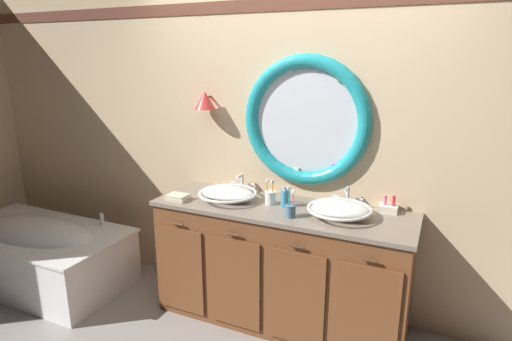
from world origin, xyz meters
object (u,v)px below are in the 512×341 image
at_px(bathtub, 39,250).
at_px(sink_basin_right, 339,209).
at_px(folded_hand_towel, 178,197).
at_px(toothbrush_holder_left, 270,197).
at_px(toothbrush_holder_right, 290,210).
at_px(soap_dispenser, 285,198).
at_px(toiletry_basket, 389,208).
at_px(sink_basin_left, 228,193).

bearing_deg(bathtub, sink_basin_right, 7.67).
relative_size(bathtub, folded_hand_towel, 9.72).
distance_m(toothbrush_holder_left, toothbrush_holder_right, 0.29).
bearing_deg(soap_dispenser, toiletry_basket, 15.66).
distance_m(bathtub, sink_basin_left, 1.88).
height_order(toothbrush_holder_left, toothbrush_holder_right, toothbrush_holder_right).
bearing_deg(toothbrush_holder_left, toiletry_basket, 13.31).
bearing_deg(soap_dispenser, folded_hand_towel, -165.51).
relative_size(sink_basin_left, folded_hand_towel, 2.70).
xyz_separation_m(sink_basin_left, toiletry_basket, (1.14, 0.24, -0.02)).
relative_size(toothbrush_holder_left, soap_dispenser, 1.23).
xyz_separation_m(bathtub, sink_basin_right, (2.58, 0.35, 0.67)).
xyz_separation_m(toothbrush_holder_left, toothbrush_holder_right, (0.22, -0.18, -0.00)).
height_order(toothbrush_holder_right, soap_dispenser, toothbrush_holder_right).
height_order(bathtub, folded_hand_towel, folded_hand_towel).
xyz_separation_m(sink_basin_left, sink_basin_right, (0.85, -0.00, 0.01)).
distance_m(bathtub, toothbrush_holder_right, 2.38).
height_order(folded_hand_towel, toiletry_basket, toiletry_basket).
xyz_separation_m(bathtub, toiletry_basket, (2.87, 0.59, 0.64)).
bearing_deg(folded_hand_towel, toothbrush_holder_left, 17.10).
xyz_separation_m(sink_basin_right, toothbrush_holder_right, (-0.30, -0.13, -0.01)).
relative_size(sink_basin_right, toiletry_basket, 3.43).
distance_m(sink_basin_left, toiletry_basket, 1.16).
distance_m(sink_basin_left, toothbrush_holder_right, 0.57).
bearing_deg(toiletry_basket, toothbrush_holder_right, -147.55).
xyz_separation_m(sink_basin_right, soap_dispenser, (-0.41, 0.05, 0.01)).
relative_size(bathtub, sink_basin_left, 3.61).
bearing_deg(toothbrush_holder_left, soap_dispenser, -1.72).
distance_m(sink_basin_left, sink_basin_right, 0.85).
distance_m(sink_basin_right, toothbrush_holder_left, 0.52).
relative_size(bathtub, soap_dispenser, 10.53).
bearing_deg(toothbrush_holder_right, folded_hand_towel, -178.51).
distance_m(sink_basin_left, folded_hand_towel, 0.38).
bearing_deg(folded_hand_towel, sink_basin_left, 24.64).
distance_m(sink_basin_left, soap_dispenser, 0.44).
distance_m(bathtub, sink_basin_right, 2.68).
height_order(toothbrush_holder_right, toiletry_basket, toothbrush_holder_right).
bearing_deg(toiletry_basket, bathtub, -168.41).
bearing_deg(toothbrush_holder_right, sink_basin_right, 24.07).
relative_size(bathtub, toothbrush_holder_right, 7.51).
height_order(toothbrush_holder_left, toiletry_basket, toothbrush_holder_left).
height_order(bathtub, toiletry_basket, toiletry_basket).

